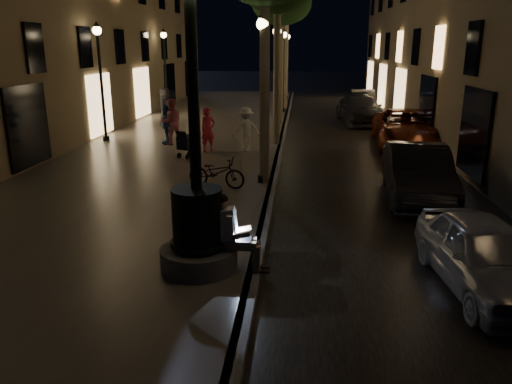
# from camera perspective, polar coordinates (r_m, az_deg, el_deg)

# --- Properties ---
(ground) EXTENTS (120.00, 120.00, 0.00)m
(ground) POSITION_cam_1_polar(r_m,az_deg,el_deg) (21.63, 2.96, 5.53)
(ground) COLOR black
(ground) RESTS_ON ground
(cobble_lane) EXTENTS (6.00, 45.00, 0.02)m
(cobble_lane) POSITION_cam_1_polar(r_m,az_deg,el_deg) (21.73, 10.92, 5.33)
(cobble_lane) COLOR black
(cobble_lane) RESTS_ON ground
(promenade) EXTENTS (8.00, 45.00, 0.20)m
(promenade) POSITION_cam_1_polar(r_m,az_deg,el_deg) (22.12, -7.50, 5.92)
(promenade) COLOR #625D56
(promenade) RESTS_ON ground
(curb_strip) EXTENTS (0.25, 45.00, 0.20)m
(curb_strip) POSITION_cam_1_polar(r_m,az_deg,el_deg) (21.62, 2.96, 5.79)
(curb_strip) COLOR #59595B
(curb_strip) RESTS_ON ground
(fountain_lamppost) EXTENTS (1.40, 1.40, 5.21)m
(fountain_lamppost) POSITION_cam_1_polar(r_m,az_deg,el_deg) (8.90, -6.70, -2.65)
(fountain_lamppost) COLOR #59595B
(fountain_lamppost) RESTS_ON promenade
(seated_man_laptop) EXTENTS (1.05, 0.36, 1.42)m
(seated_man_laptop) POSITION_cam_1_polar(r_m,az_deg,el_deg) (8.89, -2.76, -4.43)
(seated_man_laptop) COLOR tan
(seated_man_laptop) RESTS_ON promenade
(tree_third) EXTENTS (3.00, 3.00, 7.20)m
(tree_third) POSITION_cam_1_polar(r_m,az_deg,el_deg) (26.32, 2.93, 20.91)
(tree_third) COLOR #6B604C
(tree_third) RESTS_ON promenade
(tree_far) EXTENTS (3.00, 3.00, 7.50)m
(tree_far) POSITION_cam_1_polar(r_m,az_deg,el_deg) (32.32, 3.54, 20.60)
(tree_far) COLOR #6B604C
(tree_far) RESTS_ON promenade
(lamp_curb_a) EXTENTS (0.36, 0.36, 4.81)m
(lamp_curb_a) POSITION_cam_1_polar(r_m,az_deg,el_deg) (14.29, 0.79, 12.98)
(lamp_curb_a) COLOR black
(lamp_curb_a) RESTS_ON promenade
(lamp_curb_b) EXTENTS (0.36, 0.36, 4.81)m
(lamp_curb_b) POSITION_cam_1_polar(r_m,az_deg,el_deg) (22.27, 2.39, 14.24)
(lamp_curb_b) COLOR black
(lamp_curb_b) RESTS_ON promenade
(lamp_curb_c) EXTENTS (0.36, 0.36, 4.81)m
(lamp_curb_c) POSITION_cam_1_polar(r_m,az_deg,el_deg) (30.26, 3.16, 14.83)
(lamp_curb_c) COLOR black
(lamp_curb_c) RESTS_ON promenade
(lamp_curb_d) EXTENTS (0.36, 0.36, 4.81)m
(lamp_curb_d) POSITION_cam_1_polar(r_m,az_deg,el_deg) (38.25, 3.60, 15.17)
(lamp_curb_d) COLOR black
(lamp_curb_d) RESTS_ON promenade
(lamp_left_b) EXTENTS (0.36, 0.36, 4.81)m
(lamp_left_b) POSITION_cam_1_polar(r_m,az_deg,el_deg) (21.83, -17.40, 13.48)
(lamp_left_b) COLOR black
(lamp_left_b) RESTS_ON promenade
(lamp_left_c) EXTENTS (0.36, 0.36, 4.81)m
(lamp_left_c) POSITION_cam_1_polar(r_m,az_deg,el_deg) (31.32, -10.38, 14.65)
(lamp_left_c) COLOR black
(lamp_left_c) RESTS_ON promenade
(stroller) EXTENTS (0.73, 1.07, 1.11)m
(stroller) POSITION_cam_1_polar(r_m,az_deg,el_deg) (18.09, -7.80, 5.66)
(stroller) COLOR black
(stroller) RESTS_ON promenade
(car_front) EXTENTS (1.83, 3.82, 1.26)m
(car_front) POSITION_cam_1_polar(r_m,az_deg,el_deg) (9.52, 24.66, -6.58)
(car_front) COLOR #B6B9BF
(car_front) RESTS_ON ground
(car_second) EXTENTS (1.92, 4.61, 1.48)m
(car_second) POSITION_cam_1_polar(r_m,az_deg,el_deg) (14.28, 18.00, 2.02)
(car_second) COLOR black
(car_second) RESTS_ON ground
(car_third) EXTENTS (2.82, 5.56, 1.51)m
(car_third) POSITION_cam_1_polar(r_m,az_deg,el_deg) (21.90, 16.81, 6.98)
(car_third) COLOR maroon
(car_third) RESTS_ON ground
(car_rear) EXTENTS (2.50, 5.25, 1.48)m
(car_rear) POSITION_cam_1_polar(r_m,az_deg,el_deg) (27.91, 11.84, 9.23)
(car_rear) COLOR #2B2A2F
(car_rear) RESTS_ON ground
(car_fifth) EXTENTS (1.63, 4.19, 1.36)m
(car_fifth) POSITION_cam_1_polar(r_m,az_deg,el_deg) (32.85, 12.07, 10.16)
(car_fifth) COLOR #9A9A95
(car_fifth) RESTS_ON ground
(pedestrian_red) EXTENTS (0.71, 0.69, 1.65)m
(pedestrian_red) POSITION_cam_1_polar(r_m,az_deg,el_deg) (19.02, -5.50, 7.09)
(pedestrian_red) COLOR #D52A43
(pedestrian_red) RESTS_ON promenade
(pedestrian_pink) EXTENTS (1.10, 1.00, 1.84)m
(pedestrian_pink) POSITION_cam_1_polar(r_m,az_deg,el_deg) (20.53, -9.64, 7.90)
(pedestrian_pink) COLOR #D77182
(pedestrian_pink) RESTS_ON promenade
(pedestrian_white) EXTENTS (1.22, 0.93, 1.66)m
(pedestrian_white) POSITION_cam_1_polar(r_m,az_deg,el_deg) (18.97, -1.16, 7.16)
(pedestrian_white) COLOR white
(pedestrian_white) RESTS_ON promenade
(pedestrian_blue) EXTENTS (0.79, 0.99, 1.58)m
(pedestrian_blue) POSITION_cam_1_polar(r_m,az_deg,el_deg) (20.70, -10.22, 7.57)
(pedestrian_blue) COLOR #25508A
(pedestrian_blue) RESTS_ON promenade
(pedestrian_dark) EXTENTS (0.77, 1.04, 1.94)m
(pedestrian_dark) POSITION_cam_1_polar(r_m,az_deg,el_deg) (24.76, -10.32, 9.42)
(pedestrian_dark) COLOR #38373C
(pedestrian_dark) RESTS_ON promenade
(bicycle) EXTENTS (1.77, 0.93, 0.88)m
(bicycle) POSITION_cam_1_polar(r_m,az_deg,el_deg) (14.16, -4.54, 2.26)
(bicycle) COLOR black
(bicycle) RESTS_ON promenade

